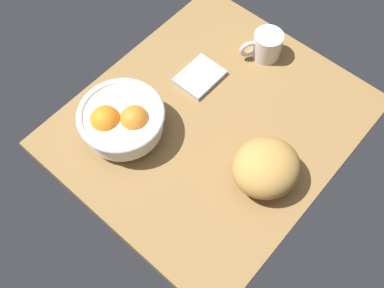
# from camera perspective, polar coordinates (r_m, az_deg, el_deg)

# --- Properties ---
(ground_plane) EXTENTS (0.73, 0.64, 0.03)m
(ground_plane) POSITION_cam_1_polar(r_m,az_deg,el_deg) (1.15, 2.50, 2.62)
(ground_plane) COLOR olive
(fruit_bowl) EXTENTS (0.21, 0.21, 0.11)m
(fruit_bowl) POSITION_cam_1_polar(r_m,az_deg,el_deg) (1.09, -8.98, 3.05)
(fruit_bowl) COLOR white
(fruit_bowl) RESTS_ON ground
(bread_loaf) EXTENTS (0.20, 0.20, 0.11)m
(bread_loaf) POSITION_cam_1_polar(r_m,az_deg,el_deg) (1.03, 9.43, -3.00)
(bread_loaf) COLOR #B88643
(bread_loaf) RESTS_ON ground
(napkin_folded) EXTENTS (0.12, 0.09, 0.01)m
(napkin_folded) POSITION_cam_1_polar(r_m,az_deg,el_deg) (1.21, 0.99, 8.59)
(napkin_folded) COLOR #B1C3C8
(napkin_folded) RESTS_ON ground
(mug) EXTENTS (0.11, 0.09, 0.08)m
(mug) POSITION_cam_1_polar(r_m,az_deg,el_deg) (1.26, 9.42, 12.31)
(mug) COLOR silver
(mug) RESTS_ON ground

